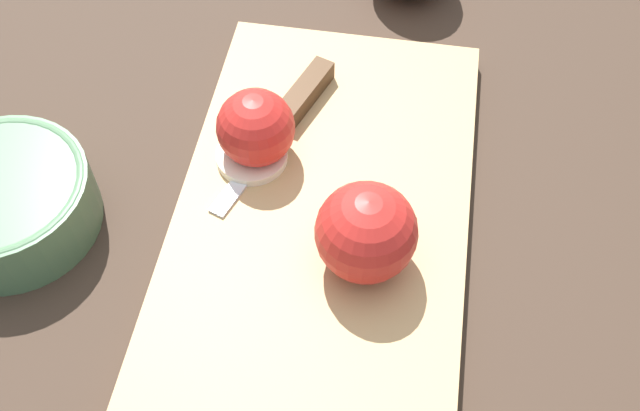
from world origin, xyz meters
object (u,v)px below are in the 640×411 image
Objects in this scene: bowl at (5,200)px; apple_half_left at (366,233)px; apple_half_right at (256,128)px; knife at (298,103)px.

apple_half_left is at bearing -93.28° from bowl.
apple_half_left is 1.17× the size of apple_half_right.
knife is at bearing -58.69° from bowl.
apple_half_left is 0.14m from apple_half_right.
bowl is (-0.08, 0.19, -0.02)m from apple_half_right.
apple_half_left is 0.29m from bowl.
apple_half_left is at bearing 48.19° from knife.
apple_half_left reaches higher than knife.
bowl is (-0.13, 0.22, 0.00)m from knife.
apple_half_right is 0.21m from bowl.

